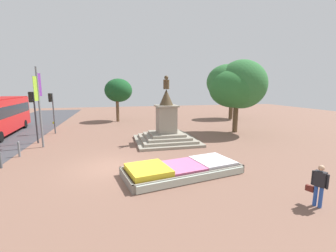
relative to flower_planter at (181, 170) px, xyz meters
name	(u,v)px	position (x,y,z in m)	size (l,w,h in m)	color
ground_plane	(112,167)	(-3.45, 1.89, -0.26)	(80.65, 80.65, 0.00)	brown
flower_planter	(181,170)	(0.00, 0.00, 0.00)	(6.30, 3.60, 0.63)	#38281C
statue_monument	(166,129)	(0.84, 6.93, 0.78)	(4.89, 4.89, 5.27)	gray
traffic_light_mid_block	(33,108)	(-9.26, 8.88, 2.55)	(0.41, 0.29, 4.03)	#2D2D33
traffic_light_far_corner	(52,106)	(-8.87, 12.69, 2.37)	(0.41, 0.28, 3.82)	#4C5156
banner_pole	(39,103)	(-8.39, 7.43, 2.99)	(0.24, 1.24, 5.80)	slate
pedestrian_with_handbag	(319,184)	(3.99, -4.14, 0.64)	(0.39, 0.70, 1.60)	#264CA5
kerb_bollard_mid_b	(0,159)	(-9.32, 3.17, 0.24)	(0.14, 0.14, 0.95)	#4C5156
kerb_bollard_north	(19,149)	(-9.17, 5.25, 0.26)	(0.14, 0.14, 1.00)	slate
park_tree_far_left	(236,85)	(7.94, 8.86, 4.30)	(5.39, 5.00, 6.89)	brown
park_tree_behind_statue	(232,88)	(12.87, 18.45, 4.01)	(5.02, 4.06, 6.08)	brown
park_tree_far_right	(118,90)	(-2.56, 19.80, 3.81)	(3.53, 3.69, 5.50)	brown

